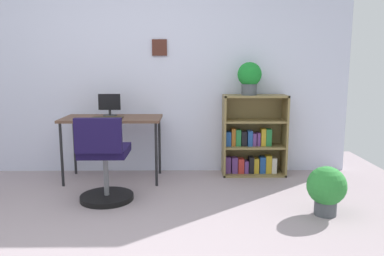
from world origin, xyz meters
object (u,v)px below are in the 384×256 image
(keyboard, at_px, (107,118))
(office_chair, at_px, (104,165))
(desk, at_px, (112,122))
(potted_plant_floor, at_px, (326,188))
(monitor, at_px, (110,105))
(potted_plant_on_shelf, at_px, (249,77))
(bookshelf_low, at_px, (252,140))

(keyboard, bearing_deg, office_chair, -82.07)
(desk, relative_size, potted_plant_floor, 2.52)
(monitor, distance_m, potted_plant_floor, 2.49)
(desk, relative_size, office_chair, 1.30)
(desk, height_order, keyboard, keyboard)
(keyboard, distance_m, office_chair, 0.71)
(keyboard, distance_m, potted_plant_on_shelf, 1.68)
(keyboard, bearing_deg, bookshelf_low, 11.51)
(keyboard, xyz_separation_m, bookshelf_low, (1.66, 0.34, -0.31))
(keyboard, bearing_deg, desk, 76.56)
(desk, xyz_separation_m, office_chair, (0.06, -0.73, -0.30))
(bookshelf_low, xyz_separation_m, potted_plant_on_shelf, (-0.06, -0.05, 0.75))
(office_chair, distance_m, potted_plant_on_shelf, 1.93)
(desk, relative_size, potted_plant_on_shelf, 2.89)
(potted_plant_on_shelf, bearing_deg, desk, -173.87)
(desk, distance_m, monitor, 0.21)
(potted_plant_floor, bearing_deg, monitor, 151.18)
(potted_plant_on_shelf, distance_m, potted_plant_floor, 1.63)
(keyboard, relative_size, potted_plant_on_shelf, 0.87)
(office_chair, relative_size, potted_plant_on_shelf, 2.22)
(keyboard, xyz_separation_m, potted_plant_on_shelf, (1.60, 0.29, 0.44))
(potted_plant_on_shelf, bearing_deg, bookshelf_low, 38.46)
(office_chair, xyz_separation_m, bookshelf_low, (1.58, 0.95, 0.05))
(potted_plant_floor, bearing_deg, bookshelf_low, 108.78)
(monitor, relative_size, office_chair, 0.30)
(monitor, distance_m, bookshelf_low, 1.74)
(monitor, height_order, office_chair, monitor)
(desk, bearing_deg, keyboard, -103.44)
(desk, relative_size, monitor, 4.32)
(bookshelf_low, bearing_deg, office_chair, -149.01)
(monitor, xyz_separation_m, office_chair, (0.10, -0.82, -0.48))
(desk, distance_m, potted_plant_on_shelf, 1.66)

